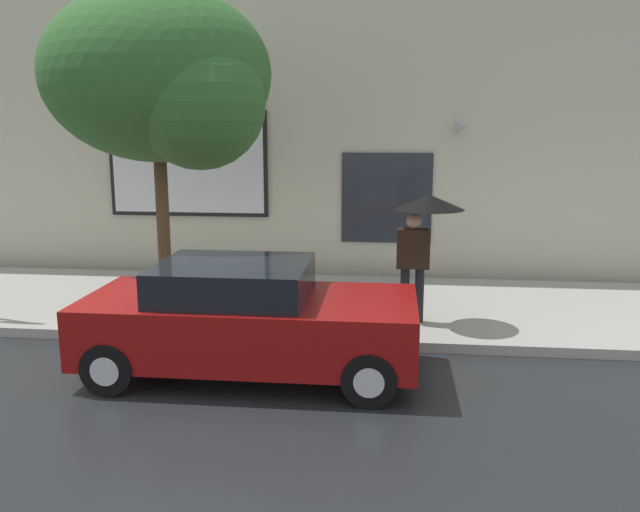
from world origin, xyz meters
The scene contains 7 objects.
ground_plane centered at (0.00, 0.00, 0.00)m, with size 60.00×60.00×0.00m, color black.
sidewalk centered at (0.00, 3.00, 0.07)m, with size 20.00×4.00×0.15m, color #A3A099.
building_facade centered at (-0.01, 5.50, 3.48)m, with size 20.00×0.67×7.00m.
parked_car centered at (1.00, 0.01, 0.72)m, with size 4.20×1.94×1.45m.
fire_hydrant centered at (1.51, 2.06, 0.50)m, with size 0.30×0.44×0.71m.
pedestrian_with_umbrella centered at (3.29, 2.00, 1.74)m, with size 1.04×1.04×1.98m.
street_tree centered at (-0.68, 2.11, 3.81)m, with size 3.56×3.03×5.09m.
Camera 1 is at (2.80, -7.90, 3.19)m, focal length 36.92 mm.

